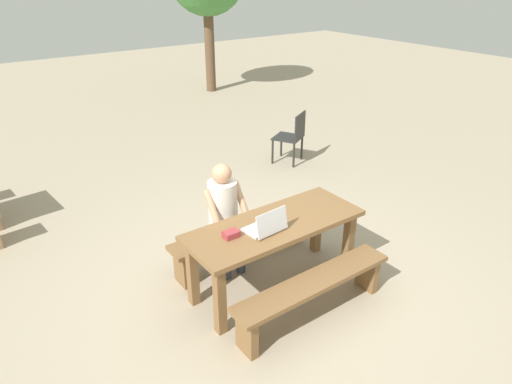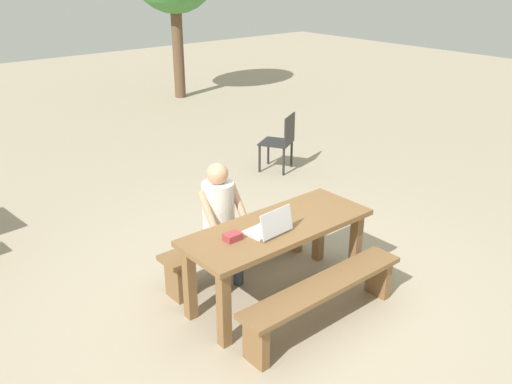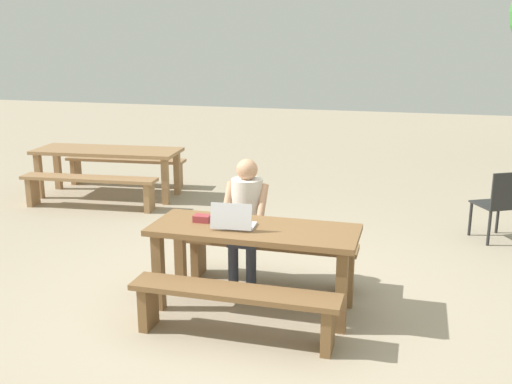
{
  "view_description": "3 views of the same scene",
  "coord_description": "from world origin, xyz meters",
  "px_view_note": "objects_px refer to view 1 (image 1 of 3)",
  "views": [
    {
      "loc": [
        -2.44,
        -3.05,
        3.02
      ],
      "look_at": [
        -0.05,
        0.25,
        1.01
      ],
      "focal_mm": 32.35,
      "sensor_mm": 36.0,
      "label": 1
    },
    {
      "loc": [
        -2.96,
        -3.23,
        2.94
      ],
      "look_at": [
        -0.05,
        0.25,
        1.01
      ],
      "focal_mm": 38.17,
      "sensor_mm": 36.0,
      "label": 2
    },
    {
      "loc": [
        1.31,
        -4.71,
        2.36
      ],
      "look_at": [
        -0.05,
        0.25,
        1.01
      ],
      "focal_mm": 41.51,
      "sensor_mm": 36.0,
      "label": 3
    }
  ],
  "objects_px": {
    "picnic_table_front": "(275,234)",
    "small_pouch": "(231,234)",
    "laptop": "(266,226)",
    "person_seated": "(225,211)",
    "plastic_chair": "(292,136)"
  },
  "relations": [
    {
      "from": "small_pouch",
      "to": "person_seated",
      "type": "relative_size",
      "value": 0.12
    },
    {
      "from": "laptop",
      "to": "picnic_table_front",
      "type": "bearing_deg",
      "value": -160.14
    },
    {
      "from": "picnic_table_front",
      "to": "small_pouch",
      "type": "height_order",
      "value": "small_pouch"
    },
    {
      "from": "laptop",
      "to": "small_pouch",
      "type": "relative_size",
      "value": 2.58
    },
    {
      "from": "laptop",
      "to": "plastic_chair",
      "type": "distance_m",
      "value": 3.58
    },
    {
      "from": "laptop",
      "to": "person_seated",
      "type": "bearing_deg",
      "value": -87.99
    },
    {
      "from": "picnic_table_front",
      "to": "small_pouch",
      "type": "xyz_separation_m",
      "value": [
        -0.49,
        0.03,
        0.16
      ]
    },
    {
      "from": "person_seated",
      "to": "picnic_table_front",
      "type": "bearing_deg",
      "value": -67.17
    },
    {
      "from": "picnic_table_front",
      "to": "small_pouch",
      "type": "relative_size",
      "value": 12.39
    },
    {
      "from": "laptop",
      "to": "person_seated",
      "type": "height_order",
      "value": "person_seated"
    },
    {
      "from": "picnic_table_front",
      "to": "person_seated",
      "type": "relative_size",
      "value": 1.47
    },
    {
      "from": "laptop",
      "to": "small_pouch",
      "type": "xyz_separation_m",
      "value": [
        -0.33,
        0.11,
        -0.03
      ]
    },
    {
      "from": "small_pouch",
      "to": "person_seated",
      "type": "xyz_separation_m",
      "value": [
        0.26,
        0.52,
        -0.07
      ]
    },
    {
      "from": "picnic_table_front",
      "to": "plastic_chair",
      "type": "height_order",
      "value": "plastic_chair"
    },
    {
      "from": "person_seated",
      "to": "small_pouch",
      "type": "bearing_deg",
      "value": -116.31
    }
  ]
}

